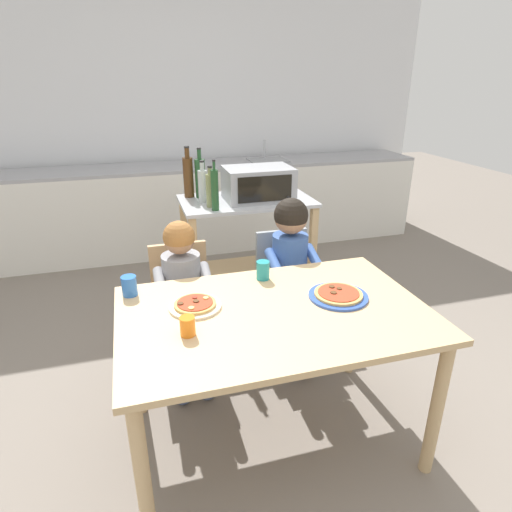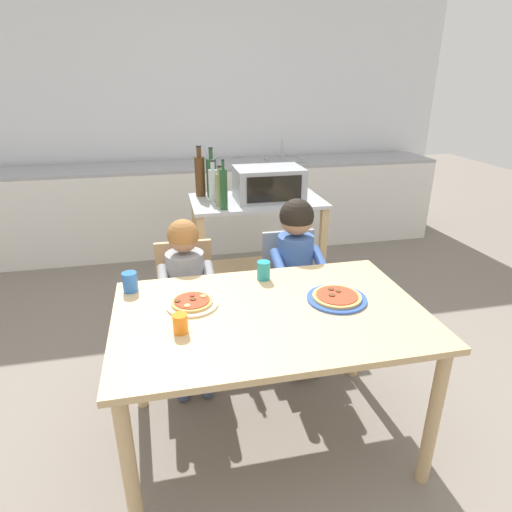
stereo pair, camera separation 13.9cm
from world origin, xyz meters
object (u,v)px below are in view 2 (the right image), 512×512
Objects in this scene: bottle_tall_green_wine at (213,185)px; drinking_cup_blue at (130,282)px; toaster_oven at (269,184)px; bottle_dark_olive_oil at (200,175)px; dining_chair_left at (187,299)px; pizza_plate_blue_rimmed at (337,298)px; drinking_cup_orange at (180,323)px; kitchen_island_cart at (257,237)px; bottle_squat_spirits at (220,189)px; pizza_plate_cream at (192,303)px; drinking_cup_teal at (264,270)px; bottle_slim_sauce at (212,177)px; dining_chair_right at (291,285)px; dining_table at (270,329)px; child_in_blue_striped_shirt at (298,261)px; child_in_grey_shirt at (187,285)px; bottle_brown_beer at (224,189)px.

drinking_cup_blue is at bearing -117.70° from bottle_tall_green_wine.
toaster_oven is 1.30× the size of bottle_dark_olive_oil.
dining_chair_left reaches higher than pizza_plate_blue_rimmed.
toaster_oven is 5.89× the size of drinking_cup_orange.
kitchen_island_cart is 1.99× the size of toaster_oven.
drinking_cup_orange is at bearing -104.97° from bottle_squat_spirits.
drinking_cup_teal reaches higher than pizza_plate_cream.
kitchen_island_cart is at bearing 48.85° from dining_chair_left.
bottle_slim_sauce is 1.68m from drinking_cup_orange.
dining_chair_right is (0.68, 0.05, 0.00)m from dining_chair_left.
drinking_cup_teal is (-0.28, -1.02, -0.21)m from toaster_oven.
kitchen_island_cart is 0.63m from bottle_dark_olive_oil.
drinking_cup_teal is at bearing -0.62° from drinking_cup_blue.
dining_chair_left is (-0.67, -0.64, -0.53)m from toaster_oven.
dining_chair_left is at bearing 85.45° from drinking_cup_orange.
pizza_plate_cream and pizza_plate_blue_rimmed have the same top height.
drinking_cup_orange is (-0.41, -0.09, 0.14)m from dining_table.
dining_chair_right is at bearing 48.93° from drinking_cup_orange.
dining_table is (0.15, -1.57, -0.40)m from bottle_dark_olive_oil.
drinking_cup_blue is at bearing -127.37° from dining_chair_left.
child_in_blue_striped_shirt is 0.62m from pizza_plate_blue_rimmed.
bottle_dark_olive_oil is 1.31× the size of pizza_plate_blue_rimmed.
child_in_grey_shirt is at bearing -165.67° from dining_chair_right.
drinking_cup_teal is at bearing -83.35° from bottle_tall_green_wine.
dining_table is (-0.24, -1.39, 0.06)m from kitchen_island_cart.
bottle_slim_sauce is 0.45× the size of dining_chair_left.
child_in_blue_striped_shirt is (0.38, -0.62, -0.32)m from bottle_squat_spirits.
bottle_dark_olive_oil is 3.81× the size of drinking_cup_teal.
dining_chair_right is (0.01, -0.59, -0.53)m from toaster_oven.
bottle_brown_beer is (0.04, -0.22, 0.02)m from bottle_tall_green_wine.
bottle_dark_olive_oil reaches higher than dining_chair_right.
bottle_squat_spirits is 0.35× the size of dining_chair_right.
drinking_cup_teal is at bearing -123.97° from dining_chair_right.
bottle_dark_olive_oil reaches higher than drinking_cup_orange.
kitchen_island_cart is at bearing -1.43° from bottle_tall_green_wine.
child_in_blue_striped_shirt is at bearing 17.61° from drinking_cup_blue.
kitchen_island_cart is at bearing 79.47° from drinking_cup_teal.
dining_table is 14.19× the size of drinking_cup_blue.
bottle_squat_spirits is 0.35× the size of dining_chair_left.
child_in_grey_shirt is at bearing -106.13° from bottle_slim_sauce.
dining_chair_right is 9.81× the size of drinking_cup_orange.
drinking_cup_teal is at bearing -84.59° from bottle_brown_beer.
toaster_oven reaches higher than kitchen_island_cart.
bottle_tall_green_wine is at bearing 96.65° from drinking_cup_teal.
bottle_slim_sauce is 0.27m from bottle_squat_spirits.
pizza_plate_cream is (-0.27, -1.26, -0.25)m from bottle_tall_green_wine.
bottle_dark_olive_oil is (-0.39, 0.19, 0.46)m from kitchen_island_cart.
child_in_blue_striped_shirt is (0.01, -0.71, -0.32)m from toaster_oven.
dining_chair_left is (-0.31, -0.46, -0.56)m from bottle_brown_beer.
dining_chair_left is at bearing -131.15° from kitchen_island_cart.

